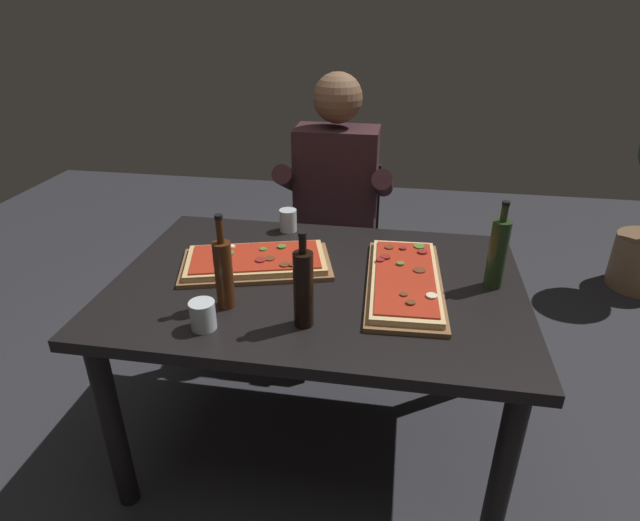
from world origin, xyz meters
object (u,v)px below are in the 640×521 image
at_px(wine_bottle_dark, 224,272).
at_px(oil_bottle_amber, 498,253).
at_px(diner_chair, 338,242).
at_px(dining_table, 318,303).
at_px(tumbler_near_camera, 203,315).
at_px(pizza_rectangular_front, 256,261).
at_px(pizza_rectangular_left, 405,280).
at_px(seated_diner, 335,204).
at_px(vinegar_bottle_green, 303,288).
at_px(tumbler_far_side, 288,221).

distance_m(wine_bottle_dark, oil_bottle_amber, 0.89).
bearing_deg(wine_bottle_dark, diner_chair, 78.74).
distance_m(dining_table, wine_bottle_dark, 0.40).
bearing_deg(tumbler_near_camera, wine_bottle_dark, 78.33).
height_order(pizza_rectangular_front, diner_chair, diner_chair).
distance_m(dining_table, pizza_rectangular_left, 0.32).
height_order(pizza_rectangular_front, seated_diner, seated_diner).
bearing_deg(dining_table, oil_bottle_amber, 5.53).
bearing_deg(pizza_rectangular_left, wine_bottle_dark, -157.89).
height_order(pizza_rectangular_front, wine_bottle_dark, wine_bottle_dark).
relative_size(vinegar_bottle_green, tumbler_near_camera, 3.44).
xyz_separation_m(pizza_rectangular_left, diner_chair, (-0.34, 0.84, -0.27)).
bearing_deg(oil_bottle_amber, vinegar_bottle_green, -150.44).
xyz_separation_m(tumbler_far_side, diner_chair, (0.15, 0.46, -0.29)).
bearing_deg(tumbler_far_side, seated_diner, 65.96).
xyz_separation_m(dining_table, oil_bottle_amber, (0.59, 0.06, 0.22)).
height_order(wine_bottle_dark, oil_bottle_amber, wine_bottle_dark).
relative_size(pizza_rectangular_front, pizza_rectangular_left, 0.98).
relative_size(vinegar_bottle_green, seated_diner, 0.23).
height_order(vinegar_bottle_green, diner_chair, vinegar_bottle_green).
relative_size(tumbler_near_camera, diner_chair, 0.10).
bearing_deg(tumbler_near_camera, diner_chair, 78.70).
relative_size(tumbler_far_side, diner_chair, 0.11).
xyz_separation_m(oil_bottle_amber, tumbler_near_camera, (-0.87, -0.40, -0.08)).
bearing_deg(tumbler_near_camera, pizza_rectangular_left, 31.37).
relative_size(pizza_rectangular_front, seated_diner, 0.45).
height_order(oil_bottle_amber, diner_chair, oil_bottle_amber).
bearing_deg(dining_table, vinegar_bottle_green, -88.85).
distance_m(pizza_rectangular_front, wine_bottle_dark, 0.29).
bearing_deg(seated_diner, dining_table, -86.64).
bearing_deg(wine_bottle_dark, pizza_rectangular_front, 85.97).
distance_m(dining_table, vinegar_bottle_green, 0.35).
height_order(pizza_rectangular_left, diner_chair, diner_chair).
height_order(pizza_rectangular_front, oil_bottle_amber, oil_bottle_amber).
relative_size(pizza_rectangular_front, vinegar_bottle_green, 1.97).
distance_m(tumbler_near_camera, diner_chair, 1.26).
bearing_deg(pizza_rectangular_left, seated_diner, 115.16).
xyz_separation_m(dining_table, vinegar_bottle_green, (0.01, -0.27, 0.22)).
xyz_separation_m(pizza_rectangular_left, tumbler_far_side, (-0.49, 0.39, 0.02)).
bearing_deg(wine_bottle_dark, oil_bottle_amber, 17.73).
bearing_deg(oil_bottle_amber, pizza_rectangular_left, -171.10).
bearing_deg(oil_bottle_amber, diner_chair, 128.47).
relative_size(tumbler_far_side, seated_diner, 0.07).
height_order(tumbler_far_side, diner_chair, diner_chair).
bearing_deg(pizza_rectangular_front, pizza_rectangular_left, -5.55).
bearing_deg(pizza_rectangular_left, pizza_rectangular_front, 174.45).
xyz_separation_m(pizza_rectangular_left, vinegar_bottle_green, (-0.29, -0.29, 0.10)).
height_order(wine_bottle_dark, tumbler_far_side, wine_bottle_dark).
xyz_separation_m(wine_bottle_dark, tumbler_far_side, (0.06, 0.61, -0.08)).
distance_m(dining_table, pizza_rectangular_front, 0.27).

